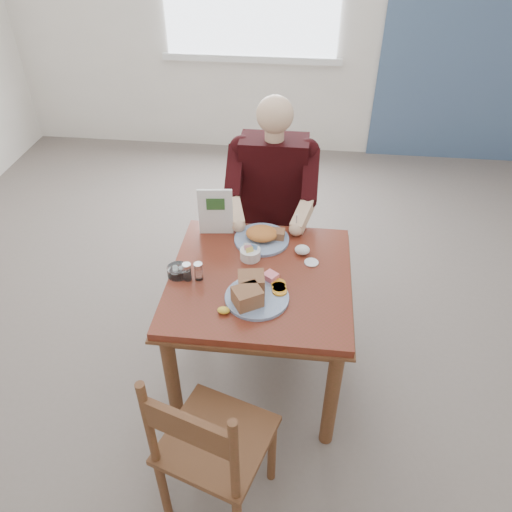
# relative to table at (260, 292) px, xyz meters

# --- Properties ---
(floor) EXTENTS (6.00, 6.00, 0.00)m
(floor) POSITION_rel_table_xyz_m (0.00, 0.00, -0.64)
(floor) COLOR #6A5E55
(floor) RESTS_ON ground
(wall_back) EXTENTS (5.50, 0.00, 5.50)m
(wall_back) POSITION_rel_table_xyz_m (0.00, 3.00, 0.76)
(wall_back) COLOR white
(wall_back) RESTS_ON ground
(accent_panel) EXTENTS (1.60, 0.02, 2.80)m
(accent_panel) POSITION_rel_table_xyz_m (1.60, 2.98, 0.76)
(accent_panel) COLOR #455D80
(accent_panel) RESTS_ON ground
(lemon_wedge) EXTENTS (0.06, 0.04, 0.03)m
(lemon_wedge) POSITION_rel_table_xyz_m (-0.14, -0.28, 0.13)
(lemon_wedge) COLOR yellow
(lemon_wedge) RESTS_ON table
(napkin) EXTENTS (0.08, 0.07, 0.05)m
(napkin) POSITION_rel_table_xyz_m (0.20, 0.20, 0.14)
(napkin) COLOR white
(napkin) RESTS_ON table
(metal_dish) EXTENTS (0.10, 0.10, 0.01)m
(metal_dish) POSITION_rel_table_xyz_m (0.25, 0.13, 0.12)
(metal_dish) COLOR silver
(metal_dish) RESTS_ON table
(table) EXTENTS (0.92, 0.92, 0.75)m
(table) POSITION_rel_table_xyz_m (0.00, 0.00, 0.00)
(table) COLOR maroon
(table) RESTS_ON ground
(chair_far) EXTENTS (0.42, 0.42, 0.95)m
(chair_far) POSITION_rel_table_xyz_m (0.00, 0.80, -0.16)
(chair_far) COLOR brown
(chair_far) RESTS_ON ground
(chair_near) EXTENTS (0.53, 0.53, 0.95)m
(chair_near) POSITION_rel_table_xyz_m (-0.12, -0.79, -0.16)
(chair_near) COLOR brown
(chair_near) RESTS_ON ground
(diner) EXTENTS (0.53, 0.56, 1.39)m
(diner) POSITION_rel_table_xyz_m (0.00, 0.71, 0.17)
(diner) COLOR gray
(diner) RESTS_ON chair_far
(near_plate) EXTENTS (0.40, 0.40, 0.10)m
(near_plate) POSITION_rel_table_xyz_m (-0.01, -0.17, 0.15)
(near_plate) COLOR white
(near_plate) RESTS_ON table
(far_plate) EXTENTS (0.31, 0.31, 0.08)m
(far_plate) POSITION_rel_table_xyz_m (-0.02, 0.30, 0.14)
(far_plate) COLOR white
(far_plate) RESTS_ON table
(caddy) EXTENTS (0.11, 0.11, 0.08)m
(caddy) POSITION_rel_table_xyz_m (-0.07, 0.14, 0.14)
(caddy) COLOR white
(caddy) RESTS_ON table
(shakers) EXTENTS (0.11, 0.06, 0.10)m
(shakers) POSITION_rel_table_xyz_m (-0.32, -0.06, 0.16)
(shakers) COLOR white
(shakers) RESTS_ON table
(creamer) EXTENTS (0.14, 0.14, 0.05)m
(creamer) POSITION_rel_table_xyz_m (-0.41, -0.04, 0.14)
(creamer) COLOR white
(creamer) RESTS_ON table
(menu) EXTENTS (0.19, 0.04, 0.28)m
(menu) POSITION_rel_table_xyz_m (-0.28, 0.34, 0.25)
(menu) COLOR white
(menu) RESTS_ON table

